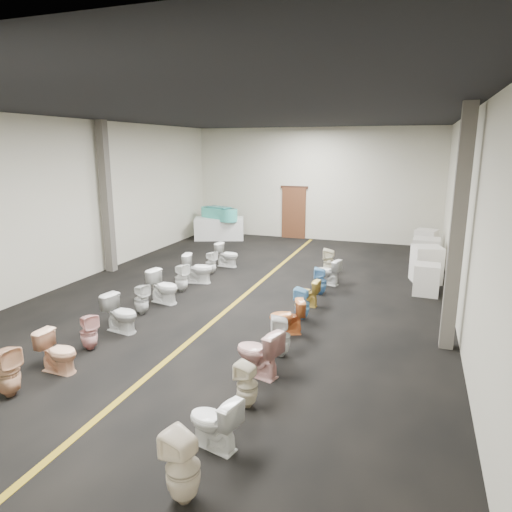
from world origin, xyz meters
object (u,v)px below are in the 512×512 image
object	(u,v)px
display_table	(219,228)
toilet_right_10	(329,262)
appliance_crate_a	(426,279)
toilet_right_9	(328,272)
bathtub	(219,213)
toilet_left_2	(58,352)
toilet_right_1	(214,422)
toilet_right_7	(306,293)
toilet_left_1	(7,371)
toilet_right_6	(302,304)
toilet_left_5	(141,299)
toilet_left_3	(89,332)
toilet_right_0	(183,467)
toilet_right_2	(247,385)
toilet_left_7	(181,278)
toilet_left_8	(198,268)
appliance_crate_c	(426,253)
toilet_left_6	(164,287)
toilet_right_8	(320,281)
toilet_left_4	(121,313)
toilet_right_4	(281,336)
appliance_crate_b	(426,264)
appliance_crate_d	(426,243)
toilet_left_9	(211,263)
toilet_right_3	(258,352)
toilet_right_5	(287,317)
toilet_left_10	(227,255)

from	to	relation	value
display_table	toilet_right_10	distance (m)	6.65
appliance_crate_a	toilet_right_9	world-z (taller)	appliance_crate_a
bathtub	toilet_left_2	xyz separation A→B (m)	(2.12, -11.45, -0.71)
toilet_right_1	toilet_right_7	distance (m)	5.60
toilet_left_1	toilet_right_6	size ratio (longest dim) A/B	1.13
appliance_crate_a	toilet_left_5	xyz separation A→B (m)	(-6.14, -3.70, -0.05)
toilet_left_3	toilet_right_0	size ratio (longest dim) A/B	0.85
toilet_right_2	toilet_left_7	bearing A→B (deg)	-131.19
toilet_left_2	toilet_left_8	bearing A→B (deg)	2.96
toilet_left_3	toilet_left_7	bearing A→B (deg)	24.99
appliance_crate_c	toilet_right_1	distance (m)	10.79
toilet_left_6	toilet_right_8	size ratio (longest dim) A/B	1.13
toilet_left_2	toilet_right_1	size ratio (longest dim) A/B	1.00
toilet_left_4	toilet_right_4	size ratio (longest dim) A/B	1.00
toilet_left_3	toilet_right_8	bearing A→B (deg)	-12.23
appliance_crate_b	appliance_crate_d	world-z (taller)	appliance_crate_b
toilet_right_6	toilet_right_1	bearing A→B (deg)	4.05
appliance_crate_d	toilet_right_0	size ratio (longest dim) A/B	1.14
appliance_crate_c	toilet_right_8	size ratio (longest dim) A/B	1.29
toilet_left_6	toilet_right_1	bearing A→B (deg)	-132.69
appliance_crate_c	toilet_left_2	world-z (taller)	appliance_crate_c
toilet_left_5	toilet_right_2	world-z (taller)	toilet_left_5
toilet_right_9	toilet_right_6	bearing A→B (deg)	16.83
toilet_left_7	toilet_right_1	world-z (taller)	toilet_left_7
toilet_left_5	toilet_left_9	distance (m)	3.63
toilet_left_6	toilet_left_4	bearing A→B (deg)	-166.27
appliance_crate_a	toilet_left_3	bearing A→B (deg)	-136.77
toilet_left_5	toilet_right_3	world-z (taller)	toilet_right_3
appliance_crate_a	toilet_left_4	bearing A→B (deg)	-141.74
toilet_left_8	toilet_right_8	bearing A→B (deg)	-99.49
toilet_right_2	toilet_right_8	world-z (taller)	toilet_right_8
toilet_right_2	toilet_right_10	world-z (taller)	toilet_right_10
toilet_right_2	toilet_right_9	xyz separation A→B (m)	(-0.06, 6.51, 0.01)
toilet_right_0	toilet_right_1	bearing A→B (deg)	-160.22
display_table	toilet_right_5	size ratio (longest dim) A/B	2.76
toilet_left_6	toilet_right_5	xyz separation A→B (m)	(3.37, -0.85, -0.04)
appliance_crate_a	toilet_right_9	size ratio (longest dim) A/B	1.11
toilet_left_8	toilet_right_10	xyz separation A→B (m)	(3.34, 1.97, -0.01)
toilet_right_5	toilet_right_8	world-z (taller)	toilet_right_5
toilet_right_5	toilet_right_6	world-z (taller)	toilet_right_6
toilet_left_10	toilet_left_2	bearing A→B (deg)	-175.04
toilet_right_0	toilet_right_1	world-z (taller)	toilet_right_0
toilet_right_7	appliance_crate_a	bearing A→B (deg)	128.21
toilet_left_4	toilet_left_6	distance (m)	1.88
toilet_left_10	toilet_left_1	bearing A→B (deg)	-176.08
appliance_crate_d	toilet_right_7	xyz separation A→B (m)	(-2.73, -6.36, -0.15)
appliance_crate_b	toilet_right_8	bearing A→B (deg)	-140.63
appliance_crate_b	toilet_left_3	bearing A→B (deg)	-131.27
toilet_right_8	bathtub	bearing A→B (deg)	-144.27
toilet_left_7	toilet_left_8	xyz separation A→B (m)	(0.05, 0.88, 0.04)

